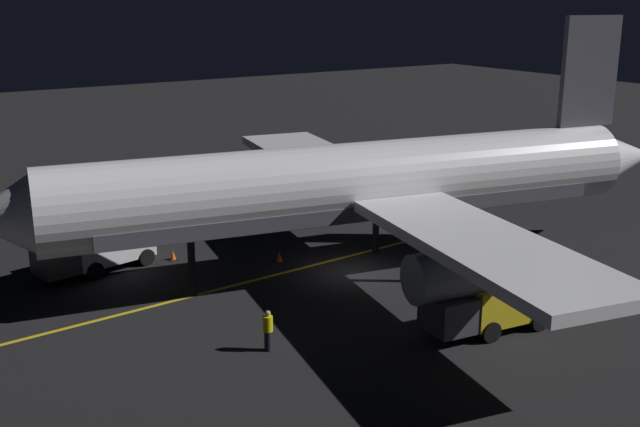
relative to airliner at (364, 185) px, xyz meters
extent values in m
cube|color=black|center=(0.12, 0.60, -4.71)|extent=(180.00, 180.00, 0.20)
cube|color=gold|center=(1.95, 4.60, -4.60)|extent=(2.19, 28.85, 0.01)
cylinder|color=white|center=(0.12, 0.60, 0.18)|extent=(9.99, 30.71, 4.05)
cube|color=#4C4C56|center=(0.12, 0.60, -0.93)|extent=(8.89, 26.18, 0.73)
cone|color=white|center=(3.37, 16.75, 0.18)|extent=(4.53, 3.96, 3.97)
cone|color=white|center=(-3.25, -16.14, 0.18)|extent=(4.54, 5.49, 3.65)
cube|color=#4C4C56|center=(-2.69, -13.37, 5.22)|extent=(1.06, 3.60, 6.03)
cube|color=white|center=(-9.39, 0.96, -0.43)|extent=(15.40, 7.61, 0.50)
cylinder|color=slate|center=(-8.43, 1.99, -1.83)|extent=(2.69, 3.55, 2.10)
cube|color=white|center=(9.03, -2.75, -0.43)|extent=(15.40, 7.61, 0.50)
cylinder|color=slate|center=(8.55, -1.43, -1.83)|extent=(2.69, 3.55, 2.10)
cylinder|color=black|center=(1.78, 8.83, -3.23)|extent=(0.42, 0.42, 2.76)
cylinder|color=black|center=(-2.76, -1.39, -3.23)|extent=(0.42, 0.42, 2.76)
cylinder|color=black|center=(2.01, -2.35, -3.23)|extent=(0.42, 0.42, 2.76)
cube|color=silver|center=(7.77, 10.80, -3.20)|extent=(2.91, 4.65, 1.91)
cube|color=#38383D|center=(7.16, 13.80, -3.41)|extent=(2.31, 2.16, 1.50)
cylinder|color=black|center=(7.47, 12.28, -4.16)|extent=(2.44, 1.34, 0.90)
cylinder|color=black|center=(8.07, 9.32, -4.16)|extent=(2.44, 1.34, 0.90)
cube|color=gold|center=(-8.99, -0.76, -3.30)|extent=(2.55, 3.93, 1.71)
cube|color=#38383D|center=(-8.65, 1.97, -3.41)|extent=(2.20, 2.03, 1.50)
cylinder|color=black|center=(-8.83, 0.53, -4.16)|extent=(2.40, 1.18, 0.90)
cylinder|color=black|center=(-9.15, -2.04, -4.16)|extent=(2.40, 1.18, 0.90)
cylinder|color=black|center=(-5.44, 8.78, -4.18)|extent=(0.32, 0.32, 0.85)
cylinder|color=yellow|center=(-5.44, 8.78, -3.43)|extent=(0.40, 0.40, 0.65)
sphere|color=tan|center=(-5.44, 8.78, -2.99)|extent=(0.24, 0.24, 0.24)
cone|color=#EA590F|center=(7.11, 7.60, -4.33)|extent=(0.36, 0.36, 0.55)
cube|color=black|center=(7.11, 7.60, -4.59)|extent=(0.50, 0.50, 0.03)
cone|color=#EA590F|center=(3.60, 2.94, -4.33)|extent=(0.36, 0.36, 0.55)
cube|color=black|center=(3.60, 2.94, -4.59)|extent=(0.50, 0.50, 0.03)
camera|label=1|loc=(-30.56, 22.80, 9.35)|focal=43.42mm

